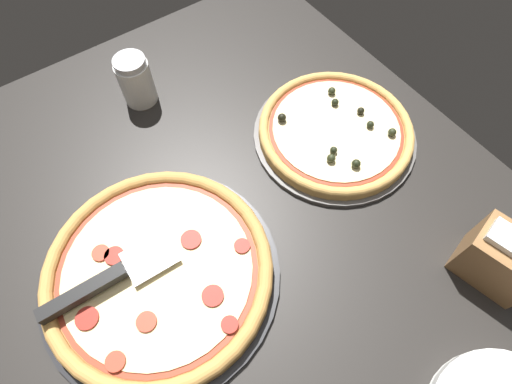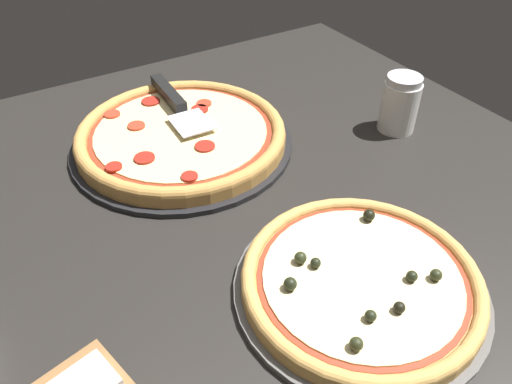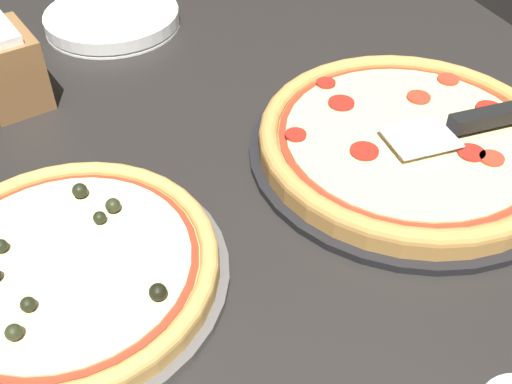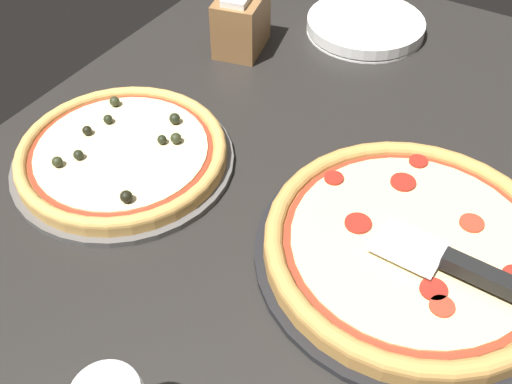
{
  "view_description": "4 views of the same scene",
  "coord_description": "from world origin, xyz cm",
  "views": [
    {
      "loc": [
        21.56,
        -14.46,
        67.31
      ],
      "look_at": [
        -8.04,
        6.59,
        3.0
      ],
      "focal_mm": 28.0,
      "sensor_mm": 36.0,
      "label": 1
    },
    {
      "loc": [
        23.55,
        58.46,
        52.53
      ],
      "look_at": [
        -8.04,
        6.59,
        3.0
      ],
      "focal_mm": 35.0,
      "sensor_mm": 36.0,
      "label": 2
    },
    {
      "loc": [
        -55.33,
        24.76,
        49.26
      ],
      "look_at": [
        -8.04,
        6.59,
        3.0
      ],
      "focal_mm": 42.0,
      "sensor_mm": 36.0,
      "label": 3
    },
    {
      "loc": [
        -58.1,
        -24.07,
        61.99
      ],
      "look_at": [
        -8.04,
        6.59,
        3.0
      ],
      "focal_mm": 42.0,
      "sensor_mm": 36.0,
      "label": 4
    }
  ],
  "objects": [
    {
      "name": "parmesan_shaker",
      "position": [
        -43.78,
        0.73,
        5.48
      ],
      "size": [
        7.12,
        7.12,
        11.15
      ],
      "color": "white",
      "rests_on": "ground_plane"
    },
    {
      "name": "pizza_pan_front",
      "position": [
        -5.29,
        -15.46,
        0.5
      ],
      "size": [
        41.04,
        41.04,
        1.0
      ],
      "primitive_type": "cylinder",
      "color": "black",
      "rests_on": "ground_plane"
    },
    {
      "name": "serving_spatula",
      "position": [
        -7.86,
        -24.75,
        5.14
      ],
      "size": [
        6.95,
        22.73,
        2.0
      ],
      "color": "silver",
      "rests_on": "pizza_front"
    },
    {
      "name": "pizza_front",
      "position": [
        -5.28,
        -15.46,
        2.66
      ],
      "size": [
        38.58,
        38.58,
        3.3
      ],
      "color": "#C68E47",
      "rests_on": "pizza_pan_front"
    },
    {
      "name": "pizza_back",
      "position": [
        -10.79,
        28.63,
        2.32
      ],
      "size": [
        31.7,
        31.7,
        3.78
      ],
      "color": "tan",
      "rests_on": "pizza_pan_back"
    },
    {
      "name": "ground_plane",
      "position": [
        0.0,
        0.0,
        -1.8
      ],
      "size": [
        131.23,
        104.49,
        3.6
      ],
      "primitive_type": "cube",
      "color": "black"
    },
    {
      "name": "pizza_pan_back",
      "position": [
        -10.8,
        28.63,
        0.5
      ],
      "size": [
        33.72,
        33.72,
        1.0
      ],
      "primitive_type": "cylinder",
      "color": "#565451",
      "rests_on": "ground_plane"
    }
  ]
}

